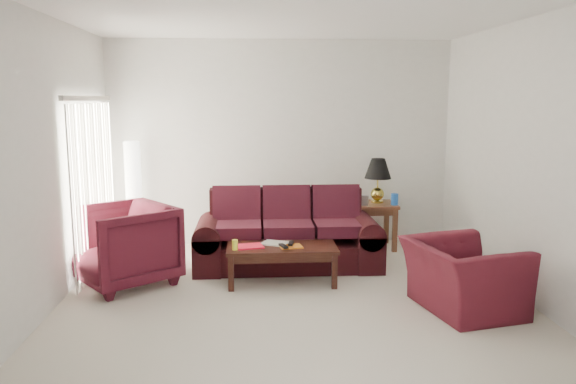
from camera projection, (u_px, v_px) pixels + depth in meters
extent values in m
plane|color=beige|center=(293.00, 301.00, 6.06)|extent=(5.00, 5.00, 0.00)
cube|color=silver|center=(92.00, 186.00, 6.99)|extent=(0.10, 2.00, 2.16)
cube|color=black|center=(253.00, 201.00, 7.96)|extent=(0.41, 0.28, 0.39)
cube|color=#B7B7BB|center=(363.00, 201.00, 7.91)|extent=(0.15, 0.10, 0.14)
cylinder|color=#1A53AE|center=(395.00, 199.00, 7.96)|extent=(0.11, 0.11, 0.16)
cube|color=white|center=(360.00, 195.00, 8.27)|extent=(0.16, 0.18, 0.06)
imported|color=#410F19|center=(124.00, 245.00, 6.51)|extent=(1.44, 1.44, 0.95)
imported|color=#461019|center=(463.00, 277.00, 5.74)|extent=(1.17, 1.27, 0.71)
cube|color=red|center=(249.00, 246.00, 6.52)|extent=(0.35, 0.29, 0.02)
cube|color=beige|center=(275.00, 243.00, 6.67)|extent=(0.37, 0.33, 0.02)
cube|color=orange|center=(291.00, 246.00, 6.52)|extent=(0.28, 0.23, 0.01)
cube|color=black|center=(283.00, 246.00, 6.46)|extent=(0.11, 0.19, 0.02)
cube|color=black|center=(291.00, 243.00, 6.58)|extent=(0.08, 0.19, 0.02)
cylinder|color=#F6F336|center=(235.00, 245.00, 6.39)|extent=(0.09, 0.09, 0.12)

